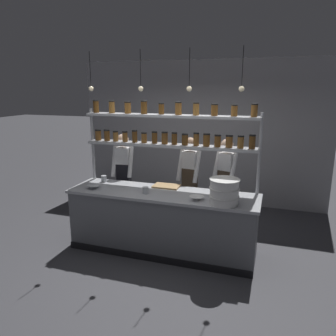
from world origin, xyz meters
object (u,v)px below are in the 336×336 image
Objects in this scene: spice_shelf_unit at (170,133)px; serving_cup_by_board at (104,179)px; container_stack at (224,192)px; cutting_board at (166,186)px; prep_bowl_center_front at (94,187)px; chef_left at (124,174)px; prep_bowl_near_left at (197,198)px; chef_right at (225,181)px; chef_center at (190,179)px; serving_cup_front at (146,190)px.

serving_cup_by_board is (-1.08, -0.11, -0.77)m from spice_shelf_unit.
spice_shelf_unit is 26.40× the size of serving_cup_by_board.
container_stack is 1.08m from cutting_board.
prep_bowl_center_front is (-1.01, -0.42, 0.01)m from cutting_board.
container_stack is 1.97m from prep_bowl_center_front.
chef_left is 0.99m from cutting_board.
spice_shelf_unit is at bearing 149.45° from container_stack.
prep_bowl_near_left reaches higher than cutting_board.
chef_right is at bearing 34.88° from cutting_board.
chef_center is 4.05× the size of cutting_board.
spice_shelf_unit is 1.28m from chef_left.
spice_shelf_unit is 1.64× the size of chef_center.
spice_shelf_unit is 1.25m from container_stack.
prep_bowl_near_left is at bearing -36.76° from chef_left.
prep_bowl_center_front is at bearing -155.16° from spice_shelf_unit.
cutting_board is (-0.82, -0.57, 0.01)m from chef_right.
prep_bowl_center_front is (-1.82, -0.99, 0.02)m from chef_right.
container_stack is at bearing -46.23° from chef_center.
serving_cup_front reaches higher than prep_bowl_center_front.
cutting_board is 3.96× the size of serving_cup_by_board.
container_stack reaches higher than serving_cup_front.
chef_left is 1.02× the size of chef_right.
chef_right is 4.11× the size of container_stack.
serving_cup_front is at bearing 1.47° from prep_bowl_center_front.
serving_cup_front is 0.94m from serving_cup_by_board.
chef_center is 1.00× the size of chef_right.
chef_right reaches higher than prep_bowl_near_left.
chef_right is at bearing 28.50° from prep_bowl_center_front.
serving_cup_front is at bearing -22.20° from serving_cup_by_board.
container_stack is 1.95× the size of prep_bowl_center_front.
serving_cup_front is at bearing -114.89° from spice_shelf_unit.
prep_bowl_near_left is at bearing -3.19° from serving_cup_front.
chef_center is (0.20, 0.45, -0.81)m from spice_shelf_unit.
chef_right is at bearing -1.62° from chef_left.
container_stack is (0.14, -1.05, 0.17)m from chef_right.
container_stack is at bearing -6.08° from prep_bowl_near_left.
prep_bowl_near_left is 1.67m from serving_cup_by_board.
serving_cup_by_board is (-2.00, 0.44, -0.12)m from container_stack.
cutting_board is (-0.03, -0.06, -0.81)m from spice_shelf_unit.
spice_shelf_unit is 1.39m from prep_bowl_center_front.
spice_shelf_unit is 0.92m from serving_cup_front.
chef_right is at bearing 76.75° from prep_bowl_near_left.
spice_shelf_unit is at bearing 65.11° from serving_cup_front.
chef_right reaches higher than container_stack.
chef_center is 16.77× the size of serving_cup_front.
spice_shelf_unit is 27.58× the size of serving_cup_front.
spice_shelf_unit reaches higher than prep_bowl_near_left.
chef_left reaches higher than prep_bowl_near_left.
chef_center is 1.00m from serving_cup_front.
container_stack is 3.89× the size of serving_cup_by_board.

